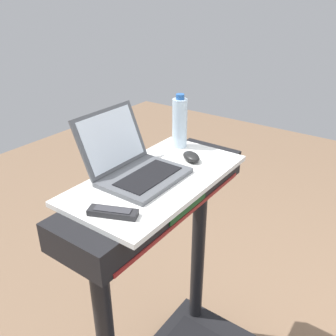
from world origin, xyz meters
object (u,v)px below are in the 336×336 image
object	(u,v)px
water_bottle	(180,123)
tv_remote	(113,212)
laptop	(134,164)
computer_mouse	(191,157)

from	to	relation	value
water_bottle	tv_remote	world-z (taller)	water_bottle
laptop	water_bottle	size ratio (longest dim) A/B	1.35
computer_mouse	tv_remote	distance (m)	0.49
laptop	computer_mouse	world-z (taller)	laptop
computer_mouse	tv_remote	bearing A→B (deg)	-145.61
laptop	computer_mouse	xyz separation A→B (m)	(0.24, -0.10, -0.03)
laptop	computer_mouse	bearing A→B (deg)	-27.01
tv_remote	water_bottle	bearing A→B (deg)	13.67
laptop	tv_remote	xyz separation A→B (m)	(-0.25, -0.12, -0.04)
computer_mouse	tv_remote	xyz separation A→B (m)	(-0.49, -0.02, -0.01)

